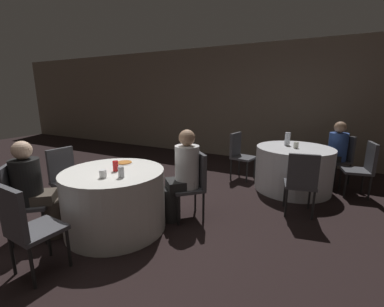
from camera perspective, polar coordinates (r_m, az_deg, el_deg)
ground_plane at (r=3.56m, az=-19.95°, el=-15.33°), size 16.00×16.00×0.00m
wall_back at (r=6.87m, az=7.43°, el=11.10°), size 16.00×0.06×2.80m
table_near at (r=3.34m, az=-16.73°, el=-9.86°), size 1.21×1.21×0.75m
table_far at (r=4.80m, az=21.56°, el=-3.13°), size 1.27×1.27×0.75m
chair_near_south at (r=2.78m, az=-33.08°, el=-12.97°), size 0.42×0.43×0.90m
chair_near_west at (r=4.09m, az=-26.29°, el=-4.09°), size 0.44×0.43×0.90m
chair_near_northeast at (r=3.44m, az=0.44°, el=-5.82°), size 0.57×0.57×0.90m
chair_near_southwest at (r=3.50m, az=-33.97°, el=-7.83°), size 0.56×0.56×0.90m
chair_far_east at (r=4.96m, az=33.87°, el=-2.10°), size 0.47×0.47×0.90m
chair_far_west at (r=5.13m, az=10.43°, el=0.43°), size 0.47×0.46×0.90m
chair_far_south at (r=3.75m, az=23.09°, el=-5.26°), size 0.47×0.47×0.90m
chair_far_northeast at (r=5.49m, az=30.10°, el=-0.32°), size 0.57×0.57×0.90m
person_blue_shirt at (r=5.36m, az=29.00°, el=0.04°), size 0.45×0.46×1.16m
person_white_shirt at (r=3.37m, az=-2.18°, el=-4.92°), size 0.46×0.46×1.21m
person_black_shirt at (r=3.43m, az=-31.41°, el=-7.15°), size 0.45×0.44×1.16m
pizza_plate_near at (r=3.50m, az=-14.82°, el=-1.98°), size 0.24×0.24×0.02m
soda_can_red at (r=3.18m, az=-16.62°, el=-2.70°), size 0.07×0.07×0.12m
soda_can_silver at (r=2.92m, az=-15.48°, el=-3.99°), size 0.07×0.07×0.12m
cup_near at (r=2.98m, az=-19.18°, el=-4.29°), size 0.08×0.08×0.09m
bottle_far at (r=4.83m, az=20.44°, el=3.05°), size 0.09×0.09×0.23m
cup_far at (r=4.64m, az=22.11°, el=1.75°), size 0.08×0.08×0.11m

